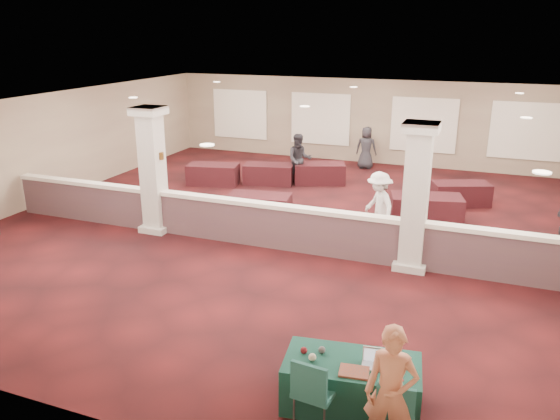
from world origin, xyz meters
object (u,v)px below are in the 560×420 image
at_px(near_table, 351,384).
at_px(far_table_back_right, 460,194).
at_px(woman, 391,393).
at_px(far_table_front_right, 426,209).
at_px(attendee_a, 299,160).
at_px(attendee_b, 379,206).
at_px(conf_chair_side, 313,388).
at_px(attendee_d, 366,148).
at_px(conf_chair_main, 395,409).
at_px(far_table_front_center, 259,207).
at_px(far_table_front_left, 213,174).
at_px(far_table_back_center, 319,173).
at_px(far_table_back_left, 269,174).

height_order(near_table, far_table_back_right, near_table).
distance_m(woman, far_table_front_right, 8.85).
relative_size(attendee_a, attendee_b, 1.01).
relative_size(conf_chair_side, attendee_d, 0.65).
xyz_separation_m(near_table, conf_chair_main, (0.68, -0.59, 0.22)).
bearing_deg(far_table_front_center, attendee_d, 77.68).
bearing_deg(attendee_a, far_table_front_left, 175.99).
relative_size(near_table, conf_chair_side, 1.79).
bearing_deg(far_table_back_center, attendee_b, -56.91).
height_order(far_table_front_left, attendee_d, attendee_d).
bearing_deg(conf_chair_main, attendee_d, 96.08).
xyz_separation_m(conf_chair_main, far_table_back_center, (-4.51, 11.50, -0.24)).
bearing_deg(woman, conf_chair_side, 172.55).
distance_m(woman, attendee_d, 14.61).
relative_size(conf_chair_side, far_table_back_left, 0.63).
height_order(far_table_front_left, attendee_b, attendee_b).
bearing_deg(far_table_back_left, near_table, -62.16).
bearing_deg(woman, attendee_b, 100.84).
distance_m(near_table, conf_chair_side, 0.74).
relative_size(far_table_front_left, far_table_front_right, 0.90).
bearing_deg(attendee_d, near_table, 100.47).
relative_size(far_table_back_right, attendee_b, 0.96).
bearing_deg(conf_chair_main, far_table_front_left, 119.87).
xyz_separation_m(near_table, far_table_front_center, (-4.28, 6.80, -0.01)).
relative_size(far_table_back_left, far_table_back_center, 0.97).
relative_size(near_table, attendee_a, 1.07).
height_order(far_table_front_center, attendee_b, attendee_b).
distance_m(far_table_front_center, far_table_back_right, 6.08).
bearing_deg(attendee_a, conf_chair_side, -94.22).
relative_size(conf_chair_side, far_table_front_center, 0.61).
xyz_separation_m(near_table, far_table_back_left, (-5.41, 10.24, -0.02)).
bearing_deg(far_table_front_right, attendee_a, 151.81).
relative_size(far_table_back_center, far_table_back_right, 1.03).
xyz_separation_m(far_table_back_center, attendee_b, (2.87, -4.41, 0.51)).
bearing_deg(attendee_d, far_table_front_left, 41.56).
bearing_deg(attendee_a, conf_chair_main, -89.57).
height_order(conf_chair_main, attendee_a, attendee_a).
xyz_separation_m(conf_chair_side, attendee_b, (-0.58, 7.10, 0.24)).
distance_m(conf_chair_main, far_table_back_center, 12.35).
relative_size(conf_chair_main, conf_chair_side, 0.95).
height_order(conf_chair_main, far_table_front_right, conf_chair_main).
relative_size(far_table_front_left, far_table_back_right, 1.03).
distance_m(conf_chair_side, woman, 1.04).
bearing_deg(conf_chair_side, far_table_back_center, 112.44).
xyz_separation_m(far_table_front_right, attendee_a, (-4.44, 2.38, 0.48)).
xyz_separation_m(near_table, attendee_b, (-0.95, 6.50, 0.50)).
bearing_deg(far_table_front_left, near_table, -53.14).
distance_m(far_table_front_right, far_table_back_right, 2.17).
relative_size(woman, far_table_front_left, 1.03).
bearing_deg(far_table_back_right, conf_chair_main, -90.62).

